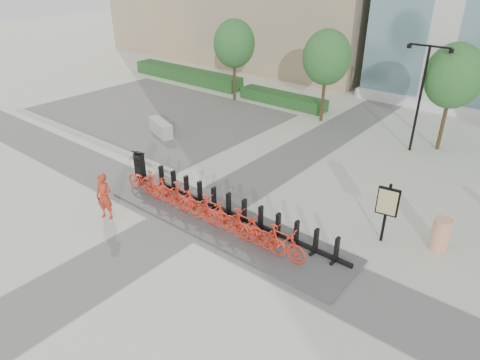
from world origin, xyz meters
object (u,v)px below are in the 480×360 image
Objects in this scene: map_sign at (387,204)px; worker_red at (104,196)px; bike_0 at (144,182)px; construction_barrel at (441,234)px; kiosk at (140,166)px; jersey_barrier at (161,128)px.

worker_red is at bearing -158.70° from map_sign.
construction_barrel is at bearing -70.20° from bike_0.
map_sign is at bearing -155.34° from construction_barrel.
jersey_barrier is (-3.47, 4.17, -0.34)m from kiosk.
bike_0 is 0.88× the size of map_sign.
construction_barrel is 0.55× the size of jersey_barrier.
kiosk is 1.23× the size of construction_barrel.
construction_barrel is (10.15, 3.65, -0.02)m from bike_0.
map_sign reaches higher than construction_barrel.
jersey_barrier is 13.12m from map_sign.
worker_red is 11.38m from construction_barrel.
jersey_barrier is at bearing 175.72° from construction_barrel.
map_sign is at bearing 7.38° from kiosk.
jersey_barrier is (-14.55, 1.09, -0.17)m from construction_barrel.
jersey_barrier is at bearing 42.90° from bike_0.
bike_0 reaches higher than jersey_barrier.
bike_0 is at bearing -160.20° from construction_barrel.
kiosk is 11.51m from construction_barrel.
kiosk is 0.64× the size of map_sign.
kiosk is 0.78× the size of worker_red.
map_sign is (8.55, 2.92, 0.83)m from bike_0.
kiosk is at bearing 58.59° from bike_0.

